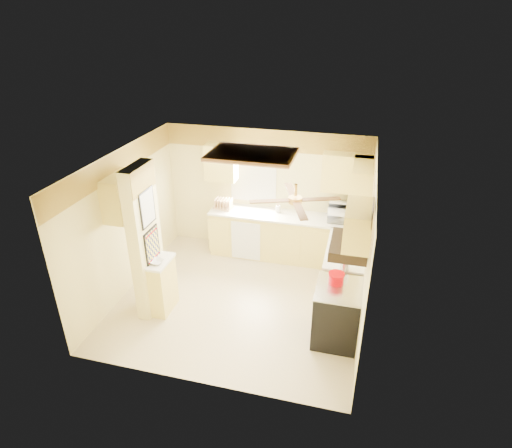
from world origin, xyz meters
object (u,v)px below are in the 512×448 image
(bowl, at_px, (157,262))
(microwave, at_px, (344,213))
(stove, at_px, (337,313))
(kettle, at_px, (345,264))
(dutch_oven, at_px, (336,278))

(bowl, bearing_deg, microwave, 39.80)
(stove, bearing_deg, kettle, 85.58)
(stove, height_order, bowl, bowl)
(microwave, bearing_deg, bowl, 39.76)
(microwave, relative_size, dutch_oven, 2.47)
(dutch_oven, height_order, kettle, kettle)
(microwave, bearing_deg, kettle, 94.46)
(microwave, relative_size, bowl, 2.78)
(stove, distance_m, kettle, 0.75)
(bowl, distance_m, kettle, 2.90)
(microwave, xyz_separation_m, dutch_oven, (0.04, -2.06, -0.11))
(stove, xyz_separation_m, kettle, (0.04, 0.47, 0.58))
(dutch_oven, bearing_deg, stove, -64.01)
(dutch_oven, bearing_deg, kettle, 74.67)
(stove, height_order, microwave, microwave)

